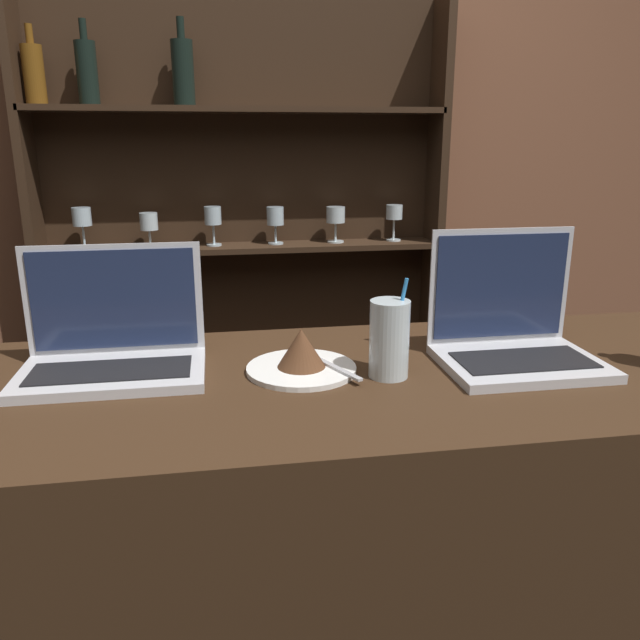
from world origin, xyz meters
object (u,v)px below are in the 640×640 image
cake_plate (302,357)px  water_glass (389,339)px  laptop_near (113,344)px  laptop_far (512,333)px

cake_plate → water_glass: water_glass is taller
laptop_near → water_glass: (0.50, -0.11, 0.02)m
cake_plate → water_glass: (0.15, -0.05, 0.04)m
laptop_near → laptop_far: 0.77m
laptop_near → laptop_far: laptop_far is taller
cake_plate → water_glass: 0.17m
cake_plate → water_glass: size_ratio=1.13×
cake_plate → laptop_near: bearing=170.2°
laptop_near → laptop_far: size_ratio=1.12×
laptop_far → cake_plate: laptop_far is taller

